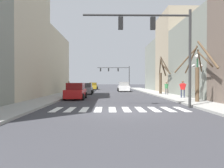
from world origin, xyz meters
The scene contains 17 objects.
ground_plane centered at (0.00, 0.00, 0.00)m, with size 240.00×240.00×0.00m, color #38383D.
sidewalk_left centered at (-6.47, 0.00, 0.07)m, with size 2.68×90.00×0.15m.
building_row_left centered at (-10.80, 9.57, 5.78)m, with size 6.00×33.10×13.74m.
building_row_right centered at (10.80, 16.32, 4.97)m, with size 6.00×42.96×12.51m.
crosswalk_stripes centered at (0.00, 1.20, 0.00)m, with size 8.55×2.60×0.01m.
traffic_signal_near centered at (2.78, 1.99, 4.88)m, with size 7.39×0.28×6.70m.
traffic_signal_far centered at (1.64, 44.05, 4.37)m, with size 8.40×0.28×5.79m.
street_lamp_right_corner centered at (7.01, 5.90, 2.99)m, with size 0.95×0.36×3.99m.
car_parked_left_far centered at (-3.94, 18.35, 0.74)m, with size 2.14×4.11×1.57m.
car_parked_right_far centered at (-4.00, 9.44, 0.77)m, with size 2.00×4.31×1.65m.
car_parked_right_near centered at (2.12, 26.38, 0.80)m, with size 2.14×4.71×1.72m.
car_at_intersection centered at (-4.02, 36.57, 0.73)m, with size 1.97×4.89×1.55m.
pedestrian_on_right_sidewalk centered at (6.93, 9.30, 1.17)m, with size 0.74×0.23×1.73m.
pedestrian_on_left_sidewalk centered at (6.78, 14.94, 1.09)m, with size 0.44×0.62×1.59m.
pedestrian_near_right_corner centered at (-5.92, 16.30, 1.14)m, with size 0.30×0.72×1.68m.
street_tree_left_near centered at (6.59, 16.58, 2.48)m, with size 1.53×2.07×5.03m.
street_tree_right_far centered at (6.60, 4.75, 2.54)m, with size 2.56×3.45×4.98m.
Camera 1 is at (-0.75, -12.81, 1.80)m, focal length 35.00 mm.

